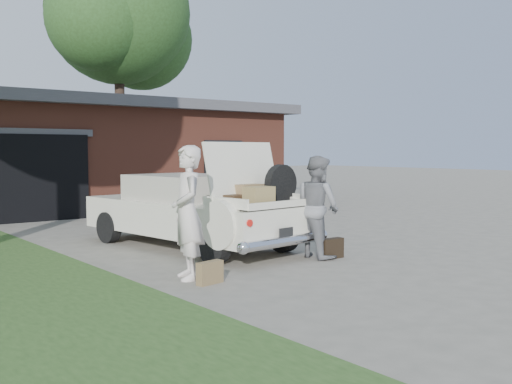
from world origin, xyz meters
TOP-DOWN VIEW (x-y plane):
  - ground at (0.00, 0.00)m, footprint 90.00×90.00m
  - house at (0.98, 11.47)m, footprint 12.80×7.80m
  - tree_right at (5.82, 17.81)m, footprint 7.31×6.36m
  - sedan at (-0.29, 2.11)m, footprint 2.36×4.89m
  - woman_left at (-1.80, -0.16)m, footprint 0.64×0.79m
  - woman_right at (0.79, -0.05)m, footprint 0.70×0.87m
  - suitcase_left at (-1.74, -0.61)m, footprint 0.41×0.19m
  - suitcase_right at (0.92, -0.27)m, footprint 0.44×0.14m

SIDE VIEW (x-z plane):
  - ground at x=0.00m, z-range 0.00..0.00m
  - suitcase_left at x=-1.74m, z-range 0.00..0.31m
  - suitcase_right at x=0.92m, z-range 0.00..0.34m
  - sedan at x=-0.29m, z-range -0.27..1.66m
  - woman_right at x=0.79m, z-range 0.00..1.71m
  - woman_left at x=-1.80m, z-range 0.00..1.87m
  - house at x=0.98m, z-range 0.02..3.32m
  - tree_right at x=5.82m, z-range 2.03..13.12m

